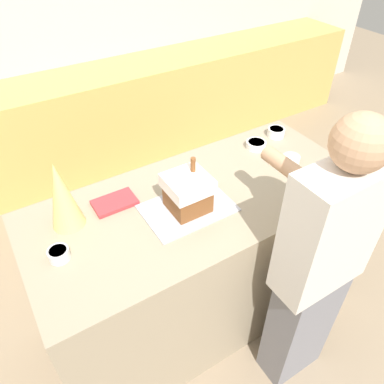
% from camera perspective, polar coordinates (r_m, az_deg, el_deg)
% --- Properties ---
extents(ground_plane, '(12.00, 12.00, 0.00)m').
position_cam_1_polar(ground_plane, '(2.64, 0.92, -16.87)').
color(ground_plane, gray).
extents(wall_back, '(8.00, 0.05, 2.60)m').
position_cam_1_polar(wall_back, '(3.67, -19.94, 23.54)').
color(wall_back, beige).
rests_on(wall_back, ground_plane).
extents(back_cabinet_block, '(6.00, 0.60, 0.91)m').
position_cam_1_polar(back_cabinet_block, '(3.68, -15.62, 9.99)').
color(back_cabinet_block, tan).
rests_on(back_cabinet_block, ground_plane).
extents(kitchen_island, '(1.78, 0.79, 0.96)m').
position_cam_1_polar(kitchen_island, '(2.25, 1.04, -10.18)').
color(kitchen_island, gray).
rests_on(kitchen_island, ground_plane).
extents(baking_tray, '(0.43, 0.30, 0.01)m').
position_cam_1_polar(baking_tray, '(1.84, -0.65, -2.46)').
color(baking_tray, '#B2B2BC').
rests_on(baking_tray, kitchen_island).
extents(gingerbread_house, '(0.20, 0.20, 0.26)m').
position_cam_1_polar(gingerbread_house, '(1.78, -0.67, -0.03)').
color(gingerbread_house, brown).
rests_on(gingerbread_house, baking_tray).
extents(decorative_tree, '(0.15, 0.15, 0.34)m').
position_cam_1_polar(decorative_tree, '(1.75, -19.26, -0.50)').
color(decorative_tree, '#DBD675').
rests_on(decorative_tree, kitchen_island).
extents(candy_bowl_behind_tray, '(0.09, 0.09, 0.05)m').
position_cam_1_polar(candy_bowl_behind_tray, '(1.70, -19.64, -8.86)').
color(candy_bowl_behind_tray, silver).
rests_on(candy_bowl_behind_tray, kitchen_island).
extents(candy_bowl_near_tray_left, '(0.10, 0.10, 0.04)m').
position_cam_1_polar(candy_bowl_near_tray_left, '(2.21, 14.88, 4.88)').
color(candy_bowl_near_tray_left, white).
rests_on(candy_bowl_near_tray_left, kitchen_island).
extents(candy_bowl_beside_tree, '(0.12, 0.12, 0.04)m').
position_cam_1_polar(candy_bowl_beside_tree, '(2.30, 9.74, 7.16)').
color(candy_bowl_beside_tree, white).
rests_on(candy_bowl_beside_tree, kitchen_island).
extents(candy_bowl_far_left, '(0.11, 0.11, 0.05)m').
position_cam_1_polar(candy_bowl_far_left, '(2.44, 12.69, 8.92)').
color(candy_bowl_far_left, white).
rests_on(candy_bowl_far_left, kitchen_island).
extents(cookbook, '(0.21, 0.14, 0.02)m').
position_cam_1_polar(cookbook, '(1.91, -11.71, -1.56)').
color(cookbook, '#B23338').
rests_on(cookbook, kitchen_island).
extents(person, '(0.43, 0.54, 1.63)m').
position_cam_1_polar(person, '(1.82, 18.47, -11.24)').
color(person, slate).
rests_on(person, ground_plane).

